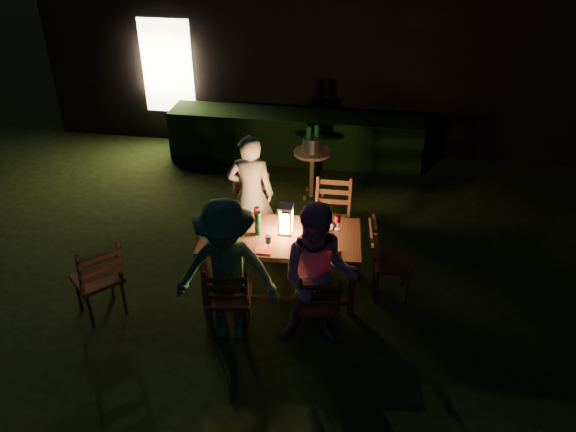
% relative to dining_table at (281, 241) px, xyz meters
% --- Properties ---
extents(garden_envelope, '(40.00, 40.00, 3.20)m').
position_rel_dining_table_xyz_m(garden_envelope, '(0.08, 5.96, 0.92)').
color(garden_envelope, black).
rests_on(garden_envelope, ground).
extents(dining_table, '(1.82, 1.01, 0.73)m').
position_rel_dining_table_xyz_m(dining_table, '(0.00, 0.00, 0.00)').
color(dining_table, '#442516').
rests_on(dining_table, ground).
extents(chair_near_left, '(0.50, 0.53, 0.97)m').
position_rel_dining_table_xyz_m(chair_near_left, '(-0.38, -0.80, -0.36)').
color(chair_near_left, '#442516').
rests_on(chair_near_left, ground).
extents(chair_near_right, '(0.49, 0.51, 0.93)m').
position_rel_dining_table_xyz_m(chair_near_right, '(0.51, -0.73, -0.38)').
color(chair_near_right, '#442516').
rests_on(chair_near_right, ground).
extents(chair_far_left, '(0.52, 0.55, 1.02)m').
position_rel_dining_table_xyz_m(chair_far_left, '(-0.51, 0.73, -0.35)').
color(chair_far_left, '#442516').
rests_on(chair_far_left, ground).
extents(chair_far_right, '(0.46, 0.49, 1.00)m').
position_rel_dining_table_xyz_m(chair_far_right, '(0.49, 0.81, -0.36)').
color(chair_far_right, '#442516').
rests_on(chair_far_right, ground).
extents(chair_end, '(0.50, 0.47, 0.97)m').
position_rel_dining_table_xyz_m(chair_end, '(1.23, 0.10, -0.37)').
color(chair_end, '#442516').
rests_on(chair_end, ground).
extents(chair_spare, '(0.67, 0.66, 1.02)m').
position_rel_dining_table_xyz_m(chair_spare, '(-1.83, -0.77, -0.35)').
color(chair_spare, '#442516').
rests_on(chair_spare, ground).
extents(person_house_side, '(0.60, 0.42, 1.56)m').
position_rel_dining_table_xyz_m(person_house_side, '(-0.52, 0.78, 0.12)').
color(person_house_side, beige).
rests_on(person_house_side, ground).
extents(person_opp_right, '(0.82, 0.66, 1.59)m').
position_rel_dining_table_xyz_m(person_opp_right, '(0.52, -0.78, 0.13)').
color(person_opp_right, '#B77E9D').
rests_on(person_opp_right, ground).
extents(person_opp_left, '(1.07, 0.67, 1.59)m').
position_rel_dining_table_xyz_m(person_opp_left, '(-0.38, -0.85, 0.14)').
color(person_opp_left, '#316245').
rests_on(person_opp_left, ground).
extents(lantern, '(0.16, 0.16, 0.35)m').
position_rel_dining_table_xyz_m(lantern, '(0.05, 0.05, 0.23)').
color(lantern, white).
rests_on(lantern, dining_table).
extents(plate_far_left, '(0.25, 0.25, 0.01)m').
position_rel_dining_table_xyz_m(plate_far_left, '(-0.57, 0.17, 0.08)').
color(plate_far_left, white).
rests_on(plate_far_left, dining_table).
extents(plate_near_left, '(0.25, 0.25, 0.01)m').
position_rel_dining_table_xyz_m(plate_near_left, '(-0.53, -0.26, 0.08)').
color(plate_near_left, white).
rests_on(plate_near_left, dining_table).
extents(plate_far_right, '(0.25, 0.25, 0.01)m').
position_rel_dining_table_xyz_m(plate_far_right, '(0.43, 0.26, 0.08)').
color(plate_far_right, white).
rests_on(plate_far_right, dining_table).
extents(plate_near_right, '(0.25, 0.25, 0.01)m').
position_rel_dining_table_xyz_m(plate_near_right, '(0.47, -0.18, 0.08)').
color(plate_near_right, white).
rests_on(plate_near_right, dining_table).
extents(wineglass_a, '(0.06, 0.06, 0.18)m').
position_rel_dining_table_xyz_m(wineglass_a, '(-0.32, 0.25, 0.16)').
color(wineglass_a, '#59070F').
rests_on(wineglass_a, dining_table).
extents(wineglass_b, '(0.06, 0.06, 0.18)m').
position_rel_dining_table_xyz_m(wineglass_b, '(-0.71, -0.18, 0.16)').
color(wineglass_b, '#59070F').
rests_on(wineglass_b, dining_table).
extents(wineglass_c, '(0.06, 0.06, 0.18)m').
position_rel_dining_table_xyz_m(wineglass_c, '(0.32, -0.25, 0.16)').
color(wineglass_c, '#59070F').
rests_on(wineglass_c, dining_table).
extents(wineglass_d, '(0.06, 0.06, 0.18)m').
position_rel_dining_table_xyz_m(wineglass_d, '(0.60, 0.23, 0.16)').
color(wineglass_d, '#59070F').
rests_on(wineglass_d, dining_table).
extents(wineglass_e, '(0.06, 0.06, 0.18)m').
position_rel_dining_table_xyz_m(wineglass_e, '(-0.08, -0.31, 0.16)').
color(wineglass_e, silver).
rests_on(wineglass_e, dining_table).
extents(bottle_table, '(0.07, 0.07, 0.28)m').
position_rel_dining_table_xyz_m(bottle_table, '(-0.25, -0.02, 0.21)').
color(bottle_table, '#0F471E').
rests_on(bottle_table, dining_table).
extents(napkin_left, '(0.18, 0.14, 0.01)m').
position_rel_dining_table_xyz_m(napkin_left, '(-0.12, -0.33, 0.08)').
color(napkin_left, red).
rests_on(napkin_left, dining_table).
extents(napkin_right, '(0.18, 0.14, 0.01)m').
position_rel_dining_table_xyz_m(napkin_right, '(0.57, -0.25, 0.08)').
color(napkin_right, red).
rests_on(napkin_right, dining_table).
extents(phone, '(0.14, 0.07, 0.01)m').
position_rel_dining_table_xyz_m(phone, '(-0.59, -0.35, 0.08)').
color(phone, black).
rests_on(phone, dining_table).
extents(side_table, '(0.55, 0.55, 0.74)m').
position_rel_dining_table_xyz_m(side_table, '(0.05, 2.28, -0.01)').
color(side_table, brown).
rests_on(side_table, ground).
extents(ice_bucket, '(0.30, 0.30, 0.22)m').
position_rel_dining_table_xyz_m(ice_bucket, '(0.05, 2.28, 0.19)').
color(ice_bucket, '#A5A8AD').
rests_on(ice_bucket, side_table).
extents(bottle_bucket_a, '(0.07, 0.07, 0.32)m').
position_rel_dining_table_xyz_m(bottle_bucket_a, '(0.00, 2.24, 0.24)').
color(bottle_bucket_a, '#0F471E').
rests_on(bottle_bucket_a, side_table).
extents(bottle_bucket_b, '(0.07, 0.07, 0.32)m').
position_rel_dining_table_xyz_m(bottle_bucket_b, '(0.10, 2.32, 0.24)').
color(bottle_bucket_b, '#0F471E').
rests_on(bottle_bucket_b, side_table).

